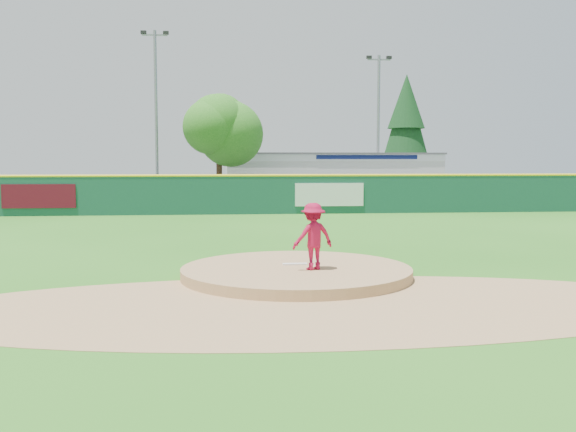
{
  "coord_description": "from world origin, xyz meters",
  "views": [
    {
      "loc": [
        -1.7,
        -15.07,
        2.8
      ],
      "look_at": [
        0.0,
        2.0,
        1.3
      ],
      "focal_mm": 40.0,
      "sensor_mm": 36.0,
      "label": 1
    }
  ],
  "objects": [
    {
      "name": "pitching_rubber",
      "position": [
        0.0,
        0.3,
        0.27
      ],
      "size": [
        0.6,
        0.15,
        0.04
      ],
      "primitive_type": "cube",
      "color": "white",
      "rests_on": "pitchers_mound"
    },
    {
      "name": "parking_lot",
      "position": [
        0.0,
        27.0,
        0.01
      ],
      "size": [
        44.0,
        16.0,
        0.02
      ],
      "primitive_type": "cube",
      "color": "#38383A",
      "rests_on": "ground"
    },
    {
      "name": "light_pole_right",
      "position": [
        9.0,
        29.0,
        5.54
      ],
      "size": [
        1.75,
        0.25,
        10.0
      ],
      "color": "gray",
      "rests_on": "ground"
    },
    {
      "name": "pitcher",
      "position": [
        0.35,
        -0.39,
        1.03
      ],
      "size": [
        1.15,
        0.89,
        1.56
      ],
      "primitive_type": "imported",
      "rotation": [
        0.0,
        0.0,
        3.49
      ],
      "color": "#A10D33",
      "rests_on": "pitchers_mound"
    },
    {
      "name": "fence_banners",
      "position": [
        -3.58,
        17.92,
        1.0
      ],
      "size": [
        18.28,
        0.04,
        1.2
      ],
      "color": "#590C1B",
      "rests_on": "ground"
    },
    {
      "name": "pool_building_grp",
      "position": [
        6.0,
        31.99,
        1.66
      ],
      "size": [
        15.2,
        8.2,
        3.31
      ],
      "color": "silver",
      "rests_on": "ground"
    },
    {
      "name": "infield_dirt_arc",
      "position": [
        0.0,
        -3.0,
        0.01
      ],
      "size": [
        15.4,
        15.4,
        0.01
      ],
      "primitive_type": "cylinder",
      "color": "#9E774C",
      "rests_on": "ground"
    },
    {
      "name": "conifer_tree",
      "position": [
        13.0,
        36.0,
        5.54
      ],
      "size": [
        4.4,
        4.4,
        9.5
      ],
      "color": "#382314",
      "rests_on": "ground"
    },
    {
      "name": "van",
      "position": [
        -4.1,
        22.58,
        0.65
      ],
      "size": [
        4.56,
        2.18,
        1.25
      ],
      "primitive_type": "imported",
      "rotation": [
        0.0,
        0.0,
        1.59
      ],
      "color": "silver",
      "rests_on": "parking_lot"
    },
    {
      "name": "pitchers_mound",
      "position": [
        0.0,
        0.0,
        0.0
      ],
      "size": [
        5.5,
        5.5,
        0.5
      ],
      "primitive_type": "cylinder",
      "color": "#9E774C",
      "rests_on": "ground"
    },
    {
      "name": "light_pole_left",
      "position": [
        -6.0,
        27.0,
        6.05
      ],
      "size": [
        1.75,
        0.25,
        11.0
      ],
      "color": "gray",
      "rests_on": "ground"
    },
    {
      "name": "ground",
      "position": [
        0.0,
        0.0,
        0.0
      ],
      "size": [
        120.0,
        120.0,
        0.0
      ],
      "primitive_type": "plane",
      "color": "#286B19",
      "rests_on": "ground"
    },
    {
      "name": "outfield_fence",
      "position": [
        0.0,
        18.0,
        1.09
      ],
      "size": [
        40.0,
        0.14,
        2.07
      ],
      "color": "#144434",
      "rests_on": "ground"
    },
    {
      "name": "deciduous_tree",
      "position": [
        -2.0,
        25.0,
        4.55
      ],
      "size": [
        5.6,
        5.6,
        7.36
      ],
      "color": "#382314",
      "rests_on": "ground"
    }
  ]
}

